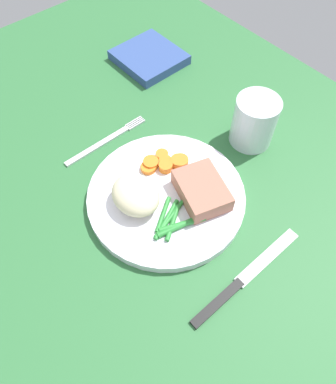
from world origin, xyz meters
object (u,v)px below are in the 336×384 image
(meat_portion, at_px, (202,190))
(water_glass, at_px, (255,125))
(napkin, at_px, (149,57))
(fork, at_px, (106,141))
(knife, at_px, (244,278))
(dinner_plate, at_px, (168,198))

(meat_portion, relative_size, water_glass, 0.99)
(meat_portion, bearing_deg, water_glass, 102.68)
(meat_portion, relative_size, napkin, 0.68)
(water_glass, bearing_deg, fork, -129.70)
(water_glass, relative_size, napkin, 0.68)
(meat_portion, distance_m, napkin, 0.36)
(water_glass, bearing_deg, meat_portion, -77.32)
(meat_portion, xyz_separation_m, water_glass, (-0.04, 0.16, 0.01))
(meat_portion, relative_size, knife, 0.42)
(fork, bearing_deg, meat_portion, 15.63)
(dinner_plate, height_order, napkin, napkin)
(knife, bearing_deg, dinner_plate, -178.32)
(dinner_plate, xyz_separation_m, napkin, (-0.29, 0.20, 0.00))
(meat_portion, bearing_deg, fork, -168.27)
(fork, xyz_separation_m, napkin, (-0.12, 0.20, 0.01))
(meat_portion, height_order, knife, meat_portion)
(dinner_plate, xyz_separation_m, meat_portion, (0.03, 0.04, 0.02))
(dinner_plate, distance_m, knife, 0.17)
(knife, height_order, napkin, napkin)
(fork, bearing_deg, knife, 3.85)
(water_glass, bearing_deg, knife, -49.74)
(fork, height_order, napkin, napkin)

